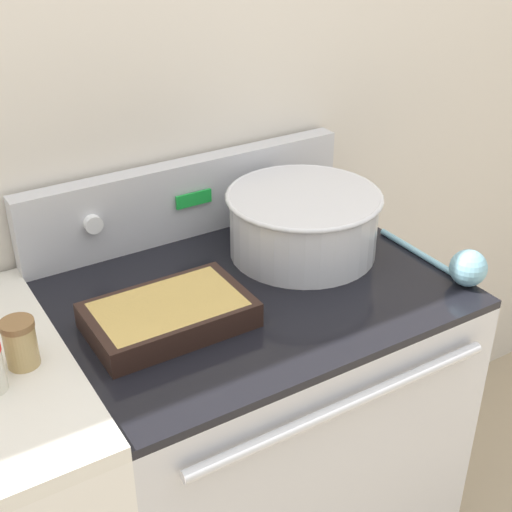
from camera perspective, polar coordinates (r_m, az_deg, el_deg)
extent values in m
cube|color=beige|center=(1.66, -6.80, 12.23)|extent=(8.00, 0.05, 2.50)
cube|color=#BCBCC1|center=(1.81, -0.29, -15.47)|extent=(0.81, 0.63, 0.92)
cube|color=black|center=(1.51, -0.33, -2.73)|extent=(0.81, 0.63, 0.02)
cylinder|color=silver|center=(1.33, 7.30, -11.74)|extent=(0.67, 0.02, 0.02)
cube|color=#BCBCC1|center=(1.69, -5.49, 4.66)|extent=(0.81, 0.05, 0.18)
cylinder|color=white|center=(1.58, -12.89, 2.49)|extent=(0.04, 0.02, 0.04)
cylinder|color=white|center=(1.77, 2.11, 6.29)|extent=(0.04, 0.02, 0.04)
cube|color=green|center=(1.66, -5.00, 4.56)|extent=(0.09, 0.01, 0.03)
cylinder|color=silver|center=(1.61, 3.80, 2.60)|extent=(0.33, 0.33, 0.15)
torus|color=silver|center=(1.58, 3.88, 4.80)|extent=(0.35, 0.35, 0.01)
cylinder|color=beige|center=(1.58, 3.86, 4.38)|extent=(0.30, 0.30, 0.02)
cube|color=black|center=(1.38, -6.98, -4.72)|extent=(0.31, 0.19, 0.05)
cube|color=tan|center=(1.37, -7.01, -4.32)|extent=(0.27, 0.17, 0.03)
cylinder|color=#7AB2C6|center=(1.65, 13.12, 0.10)|extent=(0.01, 0.27, 0.01)
sphere|color=#7AB2C6|center=(1.56, 16.62, -0.93)|extent=(0.08, 0.08, 0.08)
cylinder|color=tan|center=(1.31, -18.29, -6.85)|extent=(0.06, 0.06, 0.08)
cylinder|color=brown|center=(1.29, -18.60, -5.22)|extent=(0.06, 0.06, 0.01)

